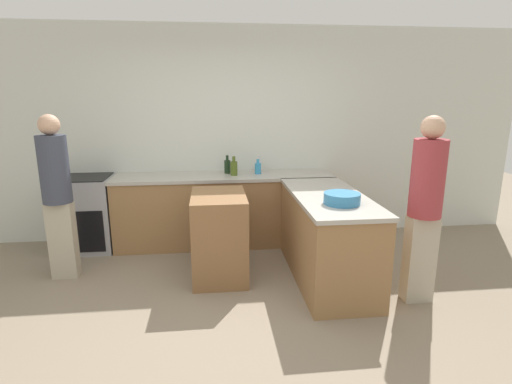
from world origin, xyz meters
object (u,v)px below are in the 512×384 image
(island_table, at_px, (219,235))
(wine_bottle_dark, at_px, (227,166))
(vinegar_bottle_clear, at_px, (259,166))
(olive_oil_bottle, at_px, (234,168))
(dish_soap_bottle, at_px, (258,168))
(person_by_range, at_px, (57,190))
(range_oven, at_px, (85,213))
(person_at_peninsula, at_px, (425,203))
(mixing_bowl, at_px, (342,198))

(island_table, xyz_separation_m, wine_bottle_dark, (0.14, 1.04, 0.54))
(vinegar_bottle_clear, bearing_deg, olive_oil_bottle, -149.18)
(olive_oil_bottle, bearing_deg, island_table, -103.10)
(dish_soap_bottle, bearing_deg, wine_bottle_dark, 168.86)
(dish_soap_bottle, height_order, person_by_range, person_by_range)
(vinegar_bottle_clear, relative_size, dish_soap_bottle, 1.08)
(range_oven, relative_size, wine_bottle_dark, 3.94)
(island_table, xyz_separation_m, vinegar_bottle_clear, (0.55, 1.11, 0.53))
(island_table, xyz_separation_m, olive_oil_bottle, (0.21, 0.91, 0.54))
(wine_bottle_dark, distance_m, person_at_peninsula, 2.43)
(vinegar_bottle_clear, xyz_separation_m, person_at_peninsula, (1.25, -1.84, -0.03))
(range_oven, relative_size, person_by_range, 0.54)
(island_table, bearing_deg, wine_bottle_dark, 82.57)
(wine_bottle_dark, height_order, person_by_range, person_by_range)
(olive_oil_bottle, relative_size, person_by_range, 0.14)
(mixing_bowl, height_order, dish_soap_bottle, dish_soap_bottle)
(island_table, distance_m, wine_bottle_dark, 1.18)
(mixing_bowl, bearing_deg, range_oven, 151.58)
(olive_oil_bottle, distance_m, dish_soap_bottle, 0.31)
(island_table, distance_m, vinegar_bottle_clear, 1.35)
(island_table, relative_size, person_at_peninsula, 0.52)
(dish_soap_bottle, height_order, person_at_peninsula, person_at_peninsula)
(vinegar_bottle_clear, xyz_separation_m, person_by_range, (-2.15, -0.97, -0.04))
(wine_bottle_dark, bearing_deg, mixing_bowl, -58.31)
(dish_soap_bottle, distance_m, person_at_peninsula, 2.13)
(island_table, bearing_deg, person_at_peninsula, -22.15)
(island_table, bearing_deg, olive_oil_bottle, 76.90)
(dish_soap_bottle, relative_size, person_by_range, 0.11)
(mixing_bowl, height_order, vinegar_bottle_clear, vinegar_bottle_clear)
(mixing_bowl, xyz_separation_m, person_at_peninsula, (0.69, -0.20, -0.01))
(olive_oil_bottle, bearing_deg, mixing_bowl, -58.06)
(vinegar_bottle_clear, bearing_deg, wine_bottle_dark, -171.05)
(dish_soap_bottle, bearing_deg, mixing_bowl, -68.44)
(person_by_range, relative_size, person_at_peninsula, 0.99)
(island_table, height_order, person_at_peninsula, person_at_peninsula)
(island_table, height_order, person_by_range, person_by_range)
(olive_oil_bottle, height_order, dish_soap_bottle, olive_oil_bottle)
(island_table, relative_size, mixing_bowl, 2.65)
(range_oven, bearing_deg, person_by_range, -89.00)
(dish_soap_bottle, bearing_deg, island_table, -118.00)
(island_table, xyz_separation_m, person_by_range, (-1.60, 0.14, 0.49))
(person_at_peninsula, bearing_deg, range_oven, 153.85)
(island_table, distance_m, person_at_peninsula, 2.00)
(range_oven, distance_m, dish_soap_bottle, 2.19)
(person_at_peninsula, bearing_deg, dish_soap_bottle, 126.97)
(olive_oil_bottle, xyz_separation_m, dish_soap_bottle, (0.30, 0.06, -0.02))
(person_by_range, bearing_deg, olive_oil_bottle, 22.94)
(range_oven, distance_m, person_at_peninsula, 3.83)
(vinegar_bottle_clear, distance_m, dish_soap_bottle, 0.14)
(dish_soap_bottle, bearing_deg, vinegar_bottle_clear, 77.23)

